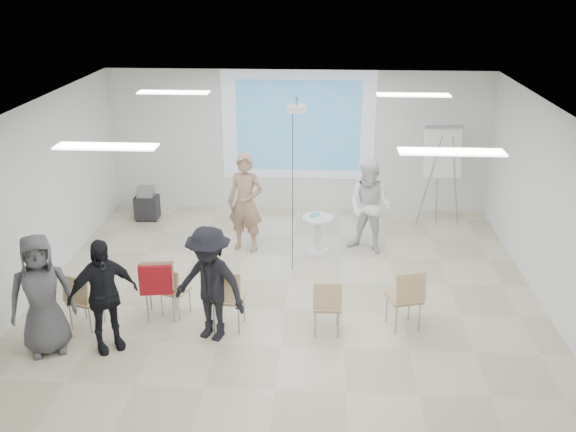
# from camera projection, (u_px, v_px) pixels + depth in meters

# --- Properties ---
(floor) EXTENTS (8.00, 9.00, 0.10)m
(floor) POSITION_uv_depth(u_px,v_px,m) (285.00, 313.00, 9.89)
(floor) COLOR beige
(floor) RESTS_ON ground
(ceiling) EXTENTS (8.00, 9.00, 0.10)m
(ceiling) POSITION_uv_depth(u_px,v_px,m) (285.00, 115.00, 8.76)
(ceiling) COLOR white
(ceiling) RESTS_ON wall_back
(wall_back) EXTENTS (8.00, 0.10, 3.00)m
(wall_back) POSITION_uv_depth(u_px,v_px,m) (298.00, 141.00, 13.56)
(wall_back) COLOR silver
(wall_back) RESTS_ON floor
(wall_left) EXTENTS (0.10, 9.00, 3.00)m
(wall_left) POSITION_uv_depth(u_px,v_px,m) (14.00, 214.00, 9.55)
(wall_left) COLOR silver
(wall_left) RESTS_ON floor
(wall_right) EXTENTS (0.10, 9.00, 3.00)m
(wall_right) POSITION_uv_depth(u_px,v_px,m) (569.00, 226.00, 9.10)
(wall_right) COLOR silver
(wall_right) RESTS_ON floor
(projection_halo) EXTENTS (3.20, 0.01, 2.30)m
(projection_halo) POSITION_uv_depth(u_px,v_px,m) (298.00, 126.00, 13.37)
(projection_halo) COLOR silver
(projection_halo) RESTS_ON wall_back
(projection_image) EXTENTS (2.60, 0.01, 1.90)m
(projection_image) POSITION_uv_depth(u_px,v_px,m) (298.00, 126.00, 13.36)
(projection_image) COLOR teal
(projection_image) RESTS_ON wall_back
(pedestal_table) EXTENTS (0.72, 0.72, 0.70)m
(pedestal_table) POSITION_uv_depth(u_px,v_px,m) (318.00, 232.00, 11.78)
(pedestal_table) COLOR white
(pedestal_table) RESTS_ON floor
(player_left) EXTENTS (0.86, 0.69, 2.08)m
(player_left) POSITION_uv_depth(u_px,v_px,m) (245.00, 197.00, 11.65)
(player_left) COLOR #A47D64
(player_left) RESTS_ON floor
(player_right) EXTENTS (1.16, 1.07, 1.93)m
(player_right) POSITION_uv_depth(u_px,v_px,m) (370.00, 202.00, 11.61)
(player_right) COLOR white
(player_right) RESTS_ON floor
(controller_left) EXTENTS (0.06, 0.12, 0.04)m
(controller_left) POSITION_uv_depth(u_px,v_px,m) (256.00, 175.00, 11.75)
(controller_left) COLOR silver
(controller_left) RESTS_ON player_left
(controller_right) EXTENTS (0.08, 0.12, 0.04)m
(controller_right) POSITION_uv_depth(u_px,v_px,m) (360.00, 180.00, 11.73)
(controller_right) COLOR white
(controller_right) RESTS_ON player_right
(chair_far_left) EXTENTS (0.52, 0.54, 0.88)m
(chair_far_left) POSITION_uv_depth(u_px,v_px,m) (82.00, 297.00, 9.19)
(chair_far_left) COLOR tan
(chair_far_left) RESTS_ON floor
(chair_left_mid) EXTENTS (0.53, 0.56, 1.00)m
(chair_left_mid) POSITION_uv_depth(u_px,v_px,m) (160.00, 283.00, 9.43)
(chair_left_mid) COLOR tan
(chair_left_mid) RESTS_ON floor
(chair_left_inner) EXTENTS (0.49, 0.51, 0.80)m
(chair_left_inner) POSITION_uv_depth(u_px,v_px,m) (172.00, 288.00, 9.54)
(chair_left_inner) COLOR tan
(chair_left_inner) RESTS_ON floor
(chair_center) EXTENTS (0.49, 0.52, 0.96)m
(chair_center) POSITION_uv_depth(u_px,v_px,m) (227.00, 295.00, 9.14)
(chair_center) COLOR tan
(chair_center) RESTS_ON floor
(chair_right_inner) EXTENTS (0.41, 0.45, 0.86)m
(chair_right_inner) POSITION_uv_depth(u_px,v_px,m) (327.00, 303.00, 9.04)
(chair_right_inner) COLOR tan
(chair_right_inner) RESTS_ON floor
(chair_right_far) EXTENTS (0.56, 0.59, 0.95)m
(chair_right_far) POSITION_uv_depth(u_px,v_px,m) (407.00, 295.00, 9.15)
(chair_right_far) COLOR tan
(chair_right_far) RESTS_ON floor
(red_jacket) EXTENTS (0.49, 0.17, 0.45)m
(red_jacket) POSITION_uv_depth(u_px,v_px,m) (156.00, 280.00, 9.26)
(red_jacket) COLOR #AF151D
(red_jacket) RESTS_ON chair_left_mid
(laptop) EXTENTS (0.35, 0.30, 0.02)m
(laptop) POSITION_uv_depth(u_px,v_px,m) (175.00, 288.00, 9.63)
(laptop) COLOR black
(laptop) RESTS_ON chair_left_inner
(audience_left) EXTENTS (1.26, 1.16, 1.87)m
(audience_left) POSITION_uv_depth(u_px,v_px,m) (102.00, 288.00, 8.57)
(audience_left) COLOR black
(audience_left) RESTS_ON floor
(audience_mid) EXTENTS (1.40, 1.09, 1.91)m
(audience_mid) POSITION_uv_depth(u_px,v_px,m) (209.00, 277.00, 8.82)
(audience_mid) COLOR black
(audience_mid) RESTS_ON floor
(audience_outer) EXTENTS (1.11, 0.96, 1.92)m
(audience_outer) POSITION_uv_depth(u_px,v_px,m) (40.00, 288.00, 8.51)
(audience_outer) COLOR #515055
(audience_outer) RESTS_ON floor
(flipchart_easel) EXTENTS (0.89, 0.68, 2.06)m
(flipchart_easel) POSITION_uv_depth(u_px,v_px,m) (443.00, 153.00, 12.64)
(flipchart_easel) COLOR gray
(flipchart_easel) RESTS_ON floor
(av_cart) EXTENTS (0.48, 0.38, 0.71)m
(av_cart) POSITION_uv_depth(u_px,v_px,m) (147.00, 204.00, 13.34)
(av_cart) COLOR black
(av_cart) RESTS_ON floor
(ceiling_projector) EXTENTS (0.30, 0.25, 3.00)m
(ceiling_projector) POSITION_uv_depth(u_px,v_px,m) (297.00, 117.00, 10.28)
(ceiling_projector) COLOR white
(ceiling_projector) RESTS_ON ceiling
(fluor_panel_nw) EXTENTS (1.20, 0.30, 0.02)m
(fluor_panel_nw) POSITION_uv_depth(u_px,v_px,m) (173.00, 92.00, 10.76)
(fluor_panel_nw) COLOR white
(fluor_panel_nw) RESTS_ON ceiling
(fluor_panel_ne) EXTENTS (1.20, 0.30, 0.02)m
(fluor_panel_ne) POSITION_uv_depth(u_px,v_px,m) (413.00, 95.00, 10.55)
(fluor_panel_ne) COLOR white
(fluor_panel_ne) RESTS_ON ceiling
(fluor_panel_sw) EXTENTS (1.20, 0.30, 0.02)m
(fluor_panel_sw) POSITION_uv_depth(u_px,v_px,m) (106.00, 146.00, 7.51)
(fluor_panel_sw) COLOR white
(fluor_panel_sw) RESTS_ON ceiling
(fluor_panel_se) EXTENTS (1.20, 0.30, 0.02)m
(fluor_panel_se) POSITION_uv_depth(u_px,v_px,m) (451.00, 152.00, 7.29)
(fluor_panel_se) COLOR white
(fluor_panel_se) RESTS_ON ceiling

